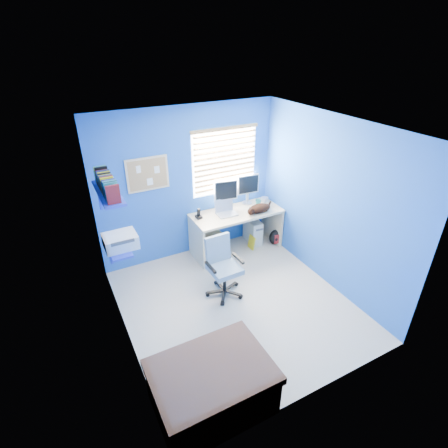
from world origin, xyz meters
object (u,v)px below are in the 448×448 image
cat (260,208)px  office_chair (223,274)px  tower_pc (253,231)px  desk (236,231)px  laptop (227,209)px

cat → office_chair: 1.41m
cat → tower_pc: 0.65m
cat → tower_pc: bearing=63.4°
cat → office_chair: office_chair is taller
desk → laptop: 0.52m
tower_pc → office_chair: size_ratio=0.51×
cat → office_chair: (-1.09, -0.76, -0.48)m
laptop → cat: (0.53, -0.18, -0.04)m
desk → cat: cat is taller
desk → office_chair: office_chair is taller
cat → tower_pc: size_ratio=0.90×
laptop → tower_pc: bearing=11.1°
office_chair → cat: bearing=34.8°
desk → tower_pc: size_ratio=3.43×
office_chair → desk: bearing=51.4°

